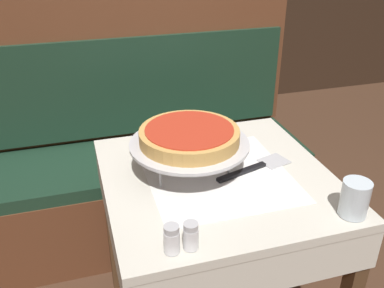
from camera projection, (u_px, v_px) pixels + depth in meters
dining_table_front at (217, 201)px, 1.45m from camera, size 0.74×0.74×0.73m
dining_table_rear at (86, 65)px, 2.85m from camera, size 0.82×0.82×0.73m
booth_bench at (136, 171)px, 2.16m from camera, size 1.69×0.52×1.24m
pizza_pan_stand at (189, 145)px, 1.38m from camera, size 0.39×0.39×0.11m
deep_dish_pizza at (189, 135)px, 1.36m from camera, size 0.32×0.32×0.05m
pizza_server at (254, 168)px, 1.43m from camera, size 0.29×0.13×0.01m
water_glass_near at (355, 198)px, 1.19m from camera, size 0.08×0.08×0.11m
salt_shaker at (172, 239)px, 1.06m from camera, size 0.04×0.04×0.08m
pepper_shaker at (191, 236)px, 1.08m from camera, size 0.04×0.04×0.08m
condiment_caddy at (100, 43)px, 2.74m from camera, size 0.11×0.11×0.16m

